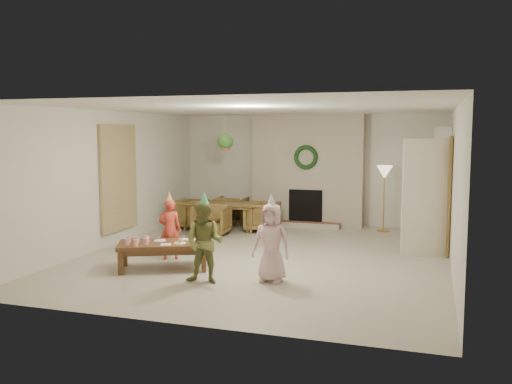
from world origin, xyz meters
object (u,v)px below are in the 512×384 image
at_px(child_pink, 271,243).
at_px(dining_chair_right, 262,216).
at_px(dining_chair_near, 212,220).
at_px(dining_chair_left, 191,214).
at_px(dining_chair_far, 232,210).
at_px(coffee_table_top, 163,244).
at_px(dining_table, 222,216).
at_px(child_red, 170,229).
at_px(child_plaid, 205,242).

bearing_deg(child_pink, dining_chair_right, 111.11).
xyz_separation_m(dining_chair_near, dining_chair_left, (-0.76, 0.67, 0.00)).
height_order(dining_chair_far, coffee_table_top, dining_chair_far).
distance_m(dining_chair_near, dining_chair_far, 1.43).
xyz_separation_m(dining_table, child_red, (0.19, -2.89, 0.22)).
distance_m(dining_chair_near, dining_chair_left, 1.01).
relative_size(dining_table, child_plaid, 1.41).
bearing_deg(dining_chair_near, dining_chair_left, 135.00).
distance_m(dining_chair_far, child_pink, 4.93).
bearing_deg(dining_chair_right, dining_table, -90.00).
bearing_deg(coffee_table_top, dining_chair_near, 72.37).
height_order(dining_chair_near, dining_chair_left, same).
relative_size(child_red, child_plaid, 0.87).
height_order(dining_chair_right, child_pink, child_pink).
height_order(dining_chair_left, dining_chair_right, same).
relative_size(dining_chair_near, coffee_table_top, 0.51).
height_order(coffee_table_top, child_plaid, child_plaid).
bearing_deg(child_red, dining_chair_left, -103.70).
distance_m(dining_chair_far, child_red, 3.61).
bearing_deg(dining_chair_near, child_red, -89.82).
height_order(dining_table, child_pink, child_pink).
bearing_deg(coffee_table_top, dining_chair_left, 83.08).
xyz_separation_m(dining_chair_far, child_red, (0.24, -3.60, 0.19)).
relative_size(dining_chair_far, dining_chair_right, 1.00).
distance_m(dining_chair_right, child_red, 3.03).
relative_size(dining_table, dining_chair_near, 2.34).
relative_size(dining_chair_left, coffee_table_top, 0.51).
bearing_deg(child_red, child_pink, 126.91).
relative_size(dining_chair_right, child_plaid, 0.60).
bearing_deg(child_plaid, dining_chair_left, 114.56).
bearing_deg(coffee_table_top, dining_chair_far, 71.28).
distance_m(dining_chair_near, coffee_table_top, 2.81).
bearing_deg(dining_chair_far, child_pink, 113.19).
xyz_separation_m(dining_table, dining_chair_right, (0.89, 0.06, 0.03)).
bearing_deg(dining_chair_left, dining_chair_far, -45.00).
distance_m(coffee_table_top, child_red, 0.66).
bearing_deg(dining_table, dining_chair_near, -90.00).
distance_m(dining_chair_right, child_pink, 3.96).
xyz_separation_m(child_plaid, child_pink, (0.87, 0.36, -0.02)).
height_order(coffee_table_top, child_pink, child_pink).
relative_size(dining_chair_right, coffee_table_top, 0.51).
xyz_separation_m(dining_chair_near, child_plaid, (1.26, -3.32, 0.26)).
distance_m(dining_chair_near, child_red, 2.18).
bearing_deg(dining_chair_far, dining_table, 90.00).
distance_m(dining_table, dining_chair_left, 0.72).
bearing_deg(child_pink, dining_table, 122.75).
bearing_deg(dining_chair_left, dining_chair_near, -135.00).
bearing_deg(dining_chair_right, dining_chair_far, -128.66).
relative_size(dining_chair_left, dining_chair_right, 1.00).
bearing_deg(dining_chair_far, dining_chair_left, 45.00).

